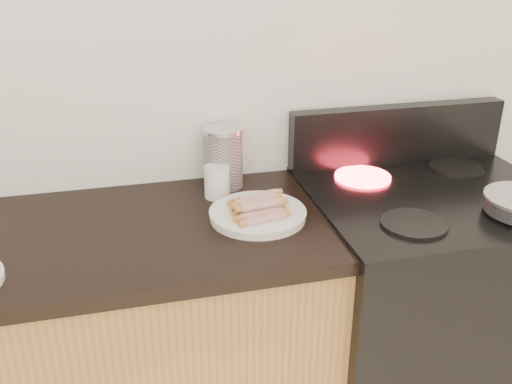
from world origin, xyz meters
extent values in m
cube|color=silver|center=(0.00, 2.00, 1.30)|extent=(4.00, 0.04, 2.60)
cube|color=black|center=(0.78, 1.68, 0.45)|extent=(0.76, 0.65, 0.90)
cube|color=black|center=(0.78, 1.68, 0.91)|extent=(0.76, 0.65, 0.01)
cube|color=black|center=(0.78, 1.96, 1.01)|extent=(0.76, 0.06, 0.20)
cylinder|color=black|center=(0.61, 1.51, 0.92)|extent=(0.18, 0.18, 0.01)
cylinder|color=#FF1E2D|center=(0.61, 1.84, 0.92)|extent=(0.18, 0.18, 0.01)
cylinder|color=black|center=(0.95, 1.84, 0.92)|extent=(0.18, 0.18, 0.01)
cylinder|color=white|center=(0.21, 1.67, 0.91)|extent=(0.31, 0.31, 0.02)
cylinder|color=brown|center=(0.21, 1.60, 0.93)|extent=(0.12, 0.05, 0.03)
cylinder|color=brown|center=(0.21, 1.63, 0.93)|extent=(0.12, 0.05, 0.03)
cylinder|color=brown|center=(0.21, 1.66, 0.93)|extent=(0.12, 0.05, 0.03)
cylinder|color=brown|center=(0.21, 1.69, 0.93)|extent=(0.12, 0.05, 0.03)
cylinder|color=brown|center=(0.21, 1.71, 0.93)|extent=(0.12, 0.05, 0.03)
cylinder|color=brown|center=(0.21, 1.74, 0.93)|extent=(0.12, 0.05, 0.03)
cylinder|color=brown|center=(0.21, 1.64, 0.95)|extent=(0.12, 0.05, 0.03)
cylinder|color=brown|center=(0.21, 1.67, 0.95)|extent=(0.12, 0.05, 0.03)
cylinder|color=brown|center=(0.21, 1.70, 0.95)|extent=(0.12, 0.05, 0.03)
cylinder|color=white|center=(0.17, 1.92, 0.99)|extent=(0.12, 0.12, 0.18)
cylinder|color=silver|center=(0.17, 1.92, 1.09)|extent=(0.12, 0.12, 0.01)
cylinder|color=white|center=(0.13, 1.84, 0.95)|extent=(0.08, 0.08, 0.10)
camera|label=1|loc=(-0.14, 0.28, 1.63)|focal=40.00mm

